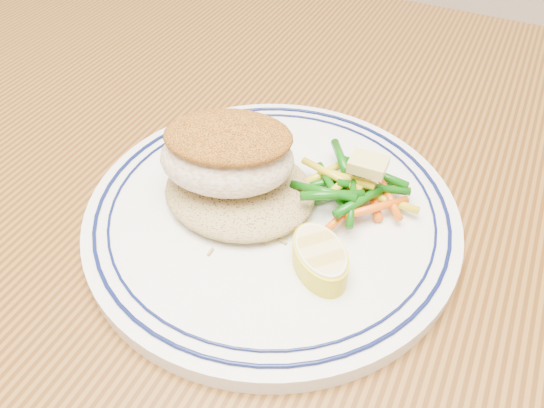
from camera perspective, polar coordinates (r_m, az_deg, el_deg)
The scene contains 7 objects.
dining_table at distance 0.52m, azimuth 3.99°, elevation -8.74°, with size 1.50×0.90×0.75m.
plate at distance 0.43m, azimuth 0.00°, elevation -1.00°, with size 0.30×0.30×0.02m.
rice_pilaf at distance 0.43m, azimuth -3.54°, elevation 1.74°, with size 0.12×0.11×0.02m, color #977E4B.
fish_fillet at distance 0.41m, azimuth -4.83°, elevation 5.48°, with size 0.12×0.11×0.05m.
vegetable_pile at distance 0.43m, azimuth 8.65°, elevation 1.70°, with size 0.10×0.10×0.03m.
butter_pat at distance 0.42m, azimuth 10.32°, elevation 4.22°, with size 0.03×0.02×0.01m, color #D4C268.
lemon_wedge at distance 0.38m, azimuth 5.19°, elevation -5.75°, with size 0.07×0.07×0.02m.
Camera 1 is at (0.10, -0.29, 1.07)m, focal length 35.00 mm.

